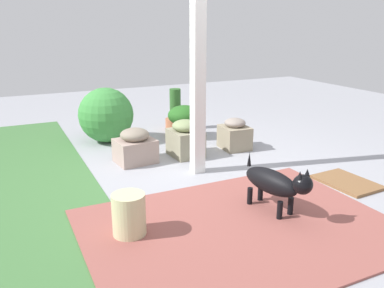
{
  "coord_description": "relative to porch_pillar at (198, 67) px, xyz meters",
  "views": [
    {
      "loc": [
        -3.5,
        1.79,
        1.57
      ],
      "look_at": [
        0.33,
        -0.06,
        0.27
      ],
      "focal_mm": 37.78,
      "sensor_mm": 36.0,
      "label": 1
    }
  ],
  "objects": [
    {
      "name": "doormat",
      "position": [
        -0.96,
        -1.2,
        -1.11
      ],
      "size": [
        0.63,
        0.46,
        0.03
      ],
      "primitive_type": "cube",
      "rotation": [
        0.0,
        0.0,
        0.06
      ],
      "color": "brown",
      "rests_on": "ground"
    },
    {
      "name": "round_shrub",
      "position": [
        1.56,
        0.59,
        -0.76
      ],
      "size": [
        0.73,
        0.73,
        0.73
      ],
      "primitive_type": "sphere",
      "color": "#3D8B3E",
      "rests_on": "ground"
    },
    {
      "name": "ceramic_urn",
      "position": [
        -1.0,
        1.07,
        -0.96
      ],
      "size": [
        0.25,
        0.25,
        0.34
      ],
      "primitive_type": "cylinder",
      "color": "beige",
      "rests_on": "ground"
    },
    {
      "name": "stone_planter_mid",
      "position": [
        0.59,
        0.51,
        -0.94
      ],
      "size": [
        0.41,
        0.47,
        0.4
      ],
      "color": "#A38B7F",
      "rests_on": "ground"
    },
    {
      "name": "stone_planter_nearest",
      "position": [
        0.54,
        -0.8,
        -0.94
      ],
      "size": [
        0.4,
        0.35,
        0.4
      ],
      "color": "gray",
      "rests_on": "ground"
    },
    {
      "name": "porch_pillar",
      "position": [
        0.0,
        0.0,
        0.0
      ],
      "size": [
        0.13,
        0.13,
        2.25
      ],
      "primitive_type": "cube",
      "color": "white",
      "rests_on": "ground"
    },
    {
      "name": "stone_planter_near",
      "position": [
        0.55,
        -0.11,
        -0.92
      ],
      "size": [
        0.43,
        0.36,
        0.45
      ],
      "color": "gray",
      "rests_on": "ground"
    },
    {
      "name": "terracotta_pot_broad",
      "position": [
        1.28,
        -0.43,
        -0.85
      ],
      "size": [
        0.46,
        0.46,
        0.46
      ],
      "color": "#BA6342",
      "rests_on": "ground"
    },
    {
      "name": "terracotta_pot_tall",
      "position": [
        1.76,
        -0.5,
        -0.91
      ],
      "size": [
        0.3,
        0.3,
        0.61
      ],
      "color": "#B06645",
      "rests_on": "ground"
    },
    {
      "name": "ground_plane",
      "position": [
        -0.17,
        0.05,
        -1.13
      ],
      "size": [
        12.0,
        12.0,
        0.0
      ],
      "primitive_type": "plane",
      "color": "#999BA2"
    },
    {
      "name": "brick_path",
      "position": [
        -1.28,
        0.26,
        -1.12
      ],
      "size": [
        1.8,
        2.4,
        0.02
      ],
      "primitive_type": "cube",
      "color": "#924E47",
      "rests_on": "ground"
    },
    {
      "name": "dog",
      "position": [
        -1.16,
        -0.15,
        -0.85
      ],
      "size": [
        0.7,
        0.29,
        0.48
      ],
      "color": "black",
      "rests_on": "ground"
    }
  ]
}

